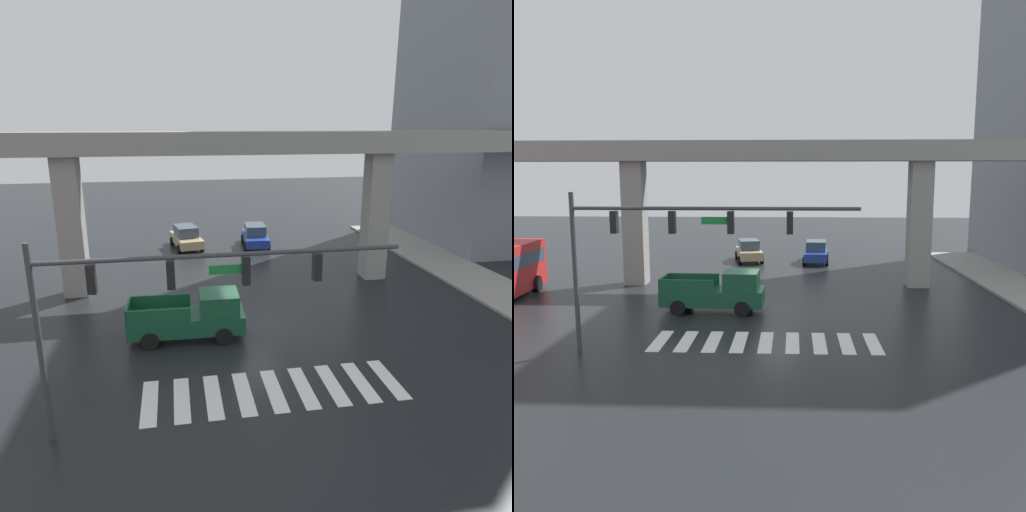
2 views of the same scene
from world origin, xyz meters
The scene contains 7 objects.
ground_plane centered at (0.00, 0.00, 0.00)m, with size 120.00×120.00×0.00m, color black.
crosswalk_stripes centered at (0.00, -5.35, 0.01)m, with size 9.35×2.80×0.01m.
elevated_overpass centered at (0.00, 6.25, 7.54)m, with size 51.51×2.17×8.86m.
pickup_truck centered at (-2.62, -0.45, 0.99)m, with size 5.15×2.19×2.08m.
sedan_blue centered at (2.89, 14.91, 0.85)m, with size 2.16×4.40×1.72m.
sedan_tan centered at (-2.43, 15.36, 0.85)m, with size 2.57×4.56×1.72m.
traffic_signal_mast centered at (-3.57, -6.79, 4.68)m, with size 10.89×0.32×6.20m.
Camera 2 is at (1.09, -26.34, 6.84)m, focal length 37.15 mm.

